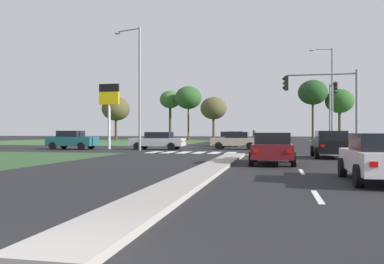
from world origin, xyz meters
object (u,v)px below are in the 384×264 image
(car_red_third, at_px, (236,138))
(fuel_price_totem, at_px, (109,102))
(treeline_third, at_px, (188,98))
(car_white_near, at_px, (382,157))
(car_silver_seventh, at_px, (158,141))
(treeline_fifth, at_px, (313,93))
(car_black_fifth, at_px, (331,144))
(traffic_signal_near_right, at_px, (329,97))
(street_lamp_near, at_px, (1,41))
(treeline_fourth, at_px, (214,108))
(pedestrian_at_median, at_px, (254,135))
(traffic_signal_far_right, at_px, (332,103))
(treeline_second, at_px, (170,100))
(treeline_near, at_px, (116,109))
(car_beige_eighth, at_px, (236,140))
(treeline_sixth, at_px, (340,101))
(street_lamp_third, at_px, (330,92))
(car_maroon_fourth, at_px, (273,148))
(car_teal_sixth, at_px, (72,140))
(street_lamp_second, at_px, (138,82))
(car_grey_second, at_px, (229,139))

(car_red_third, height_order, fuel_price_totem, fuel_price_totem)
(treeline_third, bearing_deg, car_white_near, -71.81)
(car_silver_seventh, height_order, treeline_fifth, treeline_fifth)
(car_black_fifth, xyz_separation_m, treeline_fifth, (2.77, 44.34, 7.21))
(car_white_near, bearing_deg, traffic_signal_near_right, 89.17)
(street_lamp_near, xyz_separation_m, treeline_fourth, (0.37, 51.97, 0.31))
(car_silver_seventh, height_order, pedestrian_at_median, pedestrian_at_median)
(pedestrian_at_median, height_order, treeline_fourth, treeline_fourth)
(traffic_signal_far_right, bearing_deg, treeline_fourth, 119.75)
(pedestrian_at_median, xyz_separation_m, treeline_second, (-16.70, 28.14, 6.12))
(car_red_third, bearing_deg, treeline_near, -37.10)
(car_beige_eighth, relative_size, traffic_signal_far_right, 0.68)
(treeline_sixth, bearing_deg, treeline_fifth, -158.81)
(treeline_second, bearing_deg, car_silver_seventh, -76.50)
(traffic_signal_near_right, bearing_deg, street_lamp_third, 82.46)
(fuel_price_totem, relative_size, treeline_near, 0.73)
(car_maroon_fourth, xyz_separation_m, treeline_fifth, (6.07, 49.87, 7.26))
(car_teal_sixth, xyz_separation_m, treeline_fifth, (23.26, 37.32, 7.20))
(street_lamp_second, xyz_separation_m, treeline_near, (-17.34, 37.00, 0.08))
(pedestrian_at_median, bearing_deg, treeline_near, -135.14)
(car_silver_seventh, height_order, treeline_second, treeline_second)
(car_teal_sixth, relative_size, car_silver_seventh, 0.90)
(car_black_fifth, height_order, street_lamp_second, street_lamp_second)
(car_silver_seventh, height_order, treeline_fourth, treeline_fourth)
(car_teal_sixth, height_order, treeline_third, treeline_third)
(traffic_signal_near_right, bearing_deg, car_grey_second, 118.96)
(car_maroon_fourth, height_order, car_silver_seventh, car_silver_seventh)
(car_silver_seventh, xyz_separation_m, street_lamp_third, (15.41, 10.71, 4.88))
(car_red_third, bearing_deg, traffic_signal_far_right, 132.31)
(car_grey_second, height_order, car_teal_sixth, car_teal_sixth)
(car_silver_seventh, relative_size, traffic_signal_near_right, 0.84)
(car_white_near, relative_size, treeline_fourth, 0.59)
(car_silver_seventh, xyz_separation_m, street_lamp_second, (-1.06, -2.13, 4.80))
(car_grey_second, distance_m, street_lamp_near, 29.06)
(treeline_sixth, bearing_deg, car_red_third, -126.45)
(pedestrian_at_median, relative_size, treeline_sixth, 0.20)
(car_silver_seventh, xyz_separation_m, treeline_fourth, (-0.31, 32.94, 4.64))
(street_lamp_near, xyz_separation_m, fuel_price_totem, (-3.74, 18.96, -0.92))
(car_white_near, relative_size, car_grey_second, 0.97)
(street_lamp_near, distance_m, fuel_price_totem, 19.35)
(traffic_signal_near_right, bearing_deg, street_lamp_second, 166.11)
(car_white_near, distance_m, fuel_price_totem, 26.71)
(car_white_near, relative_size, traffic_signal_near_right, 0.78)
(car_beige_eighth, xyz_separation_m, treeline_second, (-15.51, 35.80, 6.53))
(car_beige_eighth, bearing_deg, car_white_near, -163.27)
(car_red_third, xyz_separation_m, treeline_second, (-14.01, 20.50, 6.50))
(street_lamp_near, relative_size, street_lamp_second, 0.92)
(traffic_signal_near_right, relative_size, treeline_fifth, 0.55)
(car_black_fifth, relative_size, treeline_fourth, 0.62)
(treeline_second, bearing_deg, street_lamp_near, -81.61)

